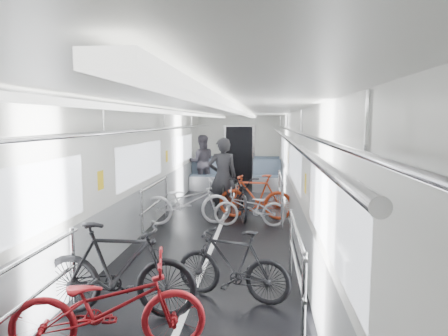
% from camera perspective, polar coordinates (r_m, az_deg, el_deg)
% --- Properties ---
extents(car_shell, '(3.02, 14.01, 2.41)m').
position_cam_1_polar(car_shell, '(9.42, 0.23, 0.14)').
color(car_shell, black).
rests_on(car_shell, ground).
extents(bike_left_near, '(1.90, 1.03, 0.95)m').
position_cam_1_polar(bike_left_near, '(4.11, -16.06, -18.50)').
color(bike_left_near, maroon).
rests_on(bike_left_near, floor).
extents(bike_left_mid, '(1.81, 0.51, 1.09)m').
position_cam_1_polar(bike_left_mid, '(4.78, -14.90, -13.88)').
color(bike_left_mid, black).
rests_on(bike_left_mid, floor).
extents(bike_left_far, '(1.98, 1.04, 0.99)m').
position_cam_1_polar(bike_left_far, '(8.60, -5.32, -4.81)').
color(bike_left_far, '#BCBCC1').
rests_on(bike_left_far, floor).
extents(bike_right_near, '(1.54, 0.80, 0.89)m').
position_cam_1_polar(bike_right_near, '(5.07, 1.21, -13.60)').
color(bike_right_near, black).
rests_on(bike_right_near, floor).
extents(bike_right_mid, '(1.54, 0.57, 0.80)m').
position_cam_1_polar(bike_right_mid, '(8.43, 3.75, -5.66)').
color(bike_right_mid, '#9B9B9F').
rests_on(bike_right_mid, floor).
extents(bike_right_far, '(1.75, 0.74, 1.02)m').
position_cam_1_polar(bike_right_far, '(9.06, 4.51, -4.09)').
color(bike_right_far, '#972C12').
rests_on(bike_right_far, floor).
extents(bike_aisle, '(0.99, 1.95, 0.98)m').
position_cam_1_polar(bike_aisle, '(9.23, 2.43, -4.02)').
color(bike_aisle, black).
rests_on(bike_aisle, floor).
extents(person_standing, '(0.74, 0.55, 1.83)m').
position_cam_1_polar(person_standing, '(9.29, -0.19, -1.28)').
color(person_standing, black).
rests_on(person_standing, floor).
extents(person_seated, '(0.97, 0.83, 1.76)m').
position_cam_1_polar(person_seated, '(13.03, -3.20, 0.87)').
color(person_seated, '#34313A').
rests_on(person_seated, floor).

